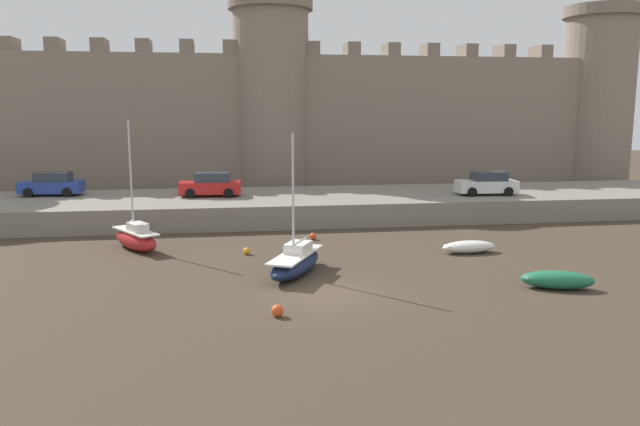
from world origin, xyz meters
The scene contains 13 objects.
ground_plane centered at (0.00, 0.00, 0.00)m, with size 160.00×160.00×0.00m, color #423528.
quay_road centered at (0.00, 18.51, 0.75)m, with size 71.95×10.00×1.49m, color gray.
castle centered at (0.00, 29.82, 7.19)m, with size 66.99×7.04×19.47m.
sailboat_midflat_right centered at (-8.76, 9.38, 0.63)m, with size 3.24×4.20×6.83m.
sailboat_foreground_right centered at (-0.95, 3.15, 0.58)m, with size 3.46×5.06×6.35m.
rowboat_midflat_left centered at (9.51, -0.72, 0.39)m, with size 3.14×1.95×0.75m.
rowboat_midflat_centre centered at (8.39, 6.06, 0.33)m, with size 2.92×1.23×0.64m.
mooring_buoy_off_centre centered at (-2.24, -2.54, 0.22)m, with size 0.45×0.45×0.45m, color #E04C1E.
mooring_buoy_near_shore centered at (-3.01, 7.37, 0.18)m, with size 0.37×0.37×0.37m, color orange.
mooring_buoy_mid_mud centered at (0.86, 10.53, 0.20)m, with size 0.40×0.40×0.40m, color #E04C1E.
car_quay_centre_west centered at (13.87, 16.68, 2.27)m, with size 4.20×2.08×1.62m.
car_quay_west centered at (-5.01, 18.77, 2.27)m, with size 4.20×2.08×1.62m.
car_quay_east centered at (-15.80, 20.73, 2.27)m, with size 4.20×2.08×1.62m.
Camera 1 is at (-3.91, -23.95, 7.35)m, focal length 35.00 mm.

